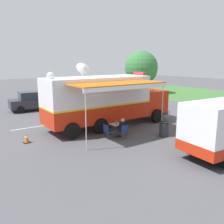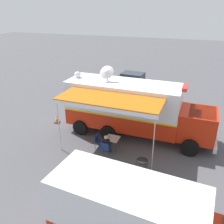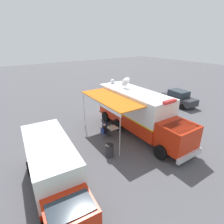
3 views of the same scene
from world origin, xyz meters
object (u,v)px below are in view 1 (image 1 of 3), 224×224
car_behind_truck (33,101)px  folding_table (117,125)px  folding_chair_beside_table (107,130)px  traffic_cone (27,138)px  trash_bin (164,129)px  water_bottle (116,123)px  seated_responder (122,128)px  command_truck (107,99)px  folding_chair_at_table (124,131)px

car_behind_truck → folding_table: bearing=7.6°
folding_table → car_behind_truck: bearing=-172.4°
folding_table → folding_chair_beside_table: size_ratio=0.95×
folding_chair_beside_table → traffic_cone: (-2.13, -4.10, -0.23)m
folding_table → trash_bin: trash_bin is taller
water_bottle → folding_chair_beside_table: size_ratio=0.26×
folding_table → seated_responder: bearing=-13.1°
water_bottle → trash_bin: (1.75, 2.33, -0.38)m
folding_table → command_truck: bearing=160.8°
command_truck → trash_bin: bearing=20.2°
seated_responder → folding_chair_at_table: bearing=-2.1°
folding_chair_at_table → seated_responder: seated_responder is taller
trash_bin → traffic_cone: 8.09m
folding_table → car_behind_truck: (-10.88, -1.45, 0.21)m
trash_bin → car_behind_truck: bearing=-164.1°
water_bottle → car_behind_truck: (-10.97, -1.30, 0.05)m
folding_chair_beside_table → trash_bin: size_ratio=0.96×
folding_chair_at_table → trash_bin: (1.04, 2.33, -0.06)m
folding_chair_at_table → trash_bin: trash_bin is taller
command_truck → traffic_cone: (0.13, -5.68, -1.66)m
command_truck → seated_responder: (2.72, -0.88, -1.29)m
seated_responder → car_behind_truck: bearing=-173.5°
water_bottle → command_truck: bearing=158.1°
folding_table → water_bottle: bearing=-59.7°
seated_responder → folding_chair_beside_table: bearing=-123.4°
command_truck → trash_bin: command_truck is taller
folding_chair_at_table → traffic_cone: size_ratio=1.50×
folding_table → traffic_cone: bearing=-111.8°
water_bottle → folding_chair_beside_table: bearing=-85.4°
traffic_cone → trash_bin: bearing=61.8°
seated_responder → traffic_cone: size_ratio=2.16×
folding_chair_at_table → traffic_cone: (-2.78, -4.80, -0.23)m
folding_chair_beside_table → trash_bin: trash_bin is taller
seated_responder → trash_bin: 2.64m
command_truck → folding_chair_at_table: size_ratio=11.00×
car_behind_truck → trash_bin: bearing=15.9°
folding_chair_beside_table → seated_responder: bearing=56.6°
command_truck → seated_responder: size_ratio=7.66×
folding_chair_at_table → seated_responder: 0.23m
car_behind_truck → traffic_cone: bearing=-21.4°
water_bottle → car_behind_truck: 11.05m
traffic_cone → car_behind_truck: (-8.90, 3.50, 0.60)m
folding_table → folding_chair_at_table: 0.83m
folding_chair_beside_table → traffic_cone: folding_chair_beside_table is taller
command_truck → folding_table: (2.11, -0.73, -1.27)m
command_truck → folding_chair_beside_table: size_ratio=11.00×
folding_chair_at_table → seated_responder: (-0.19, 0.01, 0.14)m
water_bottle → seated_responder: (0.52, 0.01, -0.18)m
folding_chair_beside_table → traffic_cone: 4.62m
folding_table → traffic_cone: (-1.98, -4.95, -0.39)m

